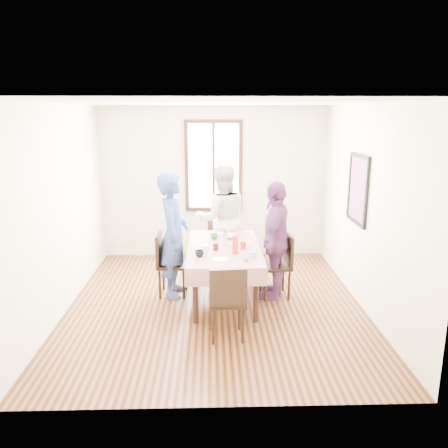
{
  "coord_description": "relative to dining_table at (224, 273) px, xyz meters",
  "views": [
    {
      "loc": [
        -0.05,
        -5.8,
        2.58
      ],
      "look_at": [
        0.12,
        0.17,
        1.1
      ],
      "focal_mm": 36.22,
      "sensor_mm": 36.0,
      "label": 1
    }
  ],
  "objects": [
    {
      "name": "chair_far",
      "position": [
        0.0,
        1.16,
        0.08
      ],
      "size": [
        0.47,
        0.47,
        0.91
      ],
      "primitive_type": "cube",
      "rotation": [
        0.0,
        0.0,
        3.26
      ],
      "color": "black",
      "rests_on": "ground"
    },
    {
      "name": "person_left",
      "position": [
        -0.71,
        0.16,
        0.52
      ],
      "size": [
        0.47,
        0.68,
        1.78
      ],
      "primitive_type": "imported",
      "rotation": [
        0.0,
        0.0,
        1.51
      ],
      "color": "#304889",
      "rests_on": "ground"
    },
    {
      "name": "window_frame",
      "position": [
        -0.12,
        2.01,
        1.27
      ],
      "size": [
        1.02,
        0.06,
        1.62
      ],
      "primitive_type": "cube",
      "color": "black",
      "rests_on": "back_wall"
    },
    {
      "name": "serving_bowl",
      "position": [
        0.1,
        0.44,
        0.41
      ],
      "size": [
        0.26,
        0.26,
        0.05
      ],
      "primitive_type": "imported",
      "rotation": [
        0.0,
        0.0,
        0.22
      ],
      "color": "white",
      "rests_on": "tablecloth"
    },
    {
      "name": "plate_far",
      "position": [
        0.0,
        0.67,
        0.39
      ],
      "size": [
        0.2,
        0.2,
        0.01
      ],
      "primitive_type": "cylinder",
      "color": "white",
      "rests_on": "tablecloth"
    },
    {
      "name": "chair_left",
      "position": [
        -0.73,
        0.16,
        0.08
      ],
      "size": [
        0.44,
        0.44,
        0.91
      ],
      "primitive_type": "cube",
      "rotation": [
        0.0,
        0.0,
        -1.62
      ],
      "color": "black",
      "rests_on": "ground"
    },
    {
      "name": "butter_lid",
      "position": [
        0.36,
        -0.47,
        0.45
      ],
      "size": [
        0.12,
        0.12,
        0.01
      ],
      "primitive_type": "cylinder",
      "color": "blue",
      "rests_on": "butter_tub"
    },
    {
      "name": "jam_jar",
      "position": [
        -0.12,
        -0.17,
        0.44
      ],
      "size": [
        0.07,
        0.07,
        0.1
      ],
      "primitive_type": "cylinder",
      "color": "black",
      "rests_on": "tablecloth"
    },
    {
      "name": "ground",
      "position": [
        -0.12,
        -0.22,
        -0.38
      ],
      "size": [
        4.5,
        4.5,
        0.0
      ],
      "primitive_type": "plane",
      "color": "black",
      "rests_on": "ground"
    },
    {
      "name": "drinking_glass",
      "position": [
        -0.26,
        -0.28,
        0.44
      ],
      "size": [
        0.08,
        0.08,
        0.11
      ],
      "primitive_type": "cylinder",
      "color": "silver",
      "rests_on": "tablecloth"
    },
    {
      "name": "person_right",
      "position": [
        0.71,
        0.05,
        0.46
      ],
      "size": [
        0.68,
        1.06,
        1.67
      ],
      "primitive_type": "imported",
      "rotation": [
        0.0,
        0.0,
        -1.87
      ],
      "color": "#613066",
      "rests_on": "ground"
    },
    {
      "name": "window_pane",
      "position": [
        -0.12,
        2.02,
        1.27
      ],
      "size": [
        0.9,
        0.02,
        1.5
      ],
      "primitive_type": "cube",
      "color": "white",
      "rests_on": "back_wall"
    },
    {
      "name": "smartphone",
      "position": [
        0.27,
        -0.61,
        0.39
      ],
      "size": [
        0.06,
        0.12,
        0.01
      ],
      "primitive_type": "cube",
      "color": "black",
      "rests_on": "tablecloth"
    },
    {
      "name": "right_wall",
      "position": [
        1.88,
        -0.22,
        0.98
      ],
      "size": [
        0.0,
        4.5,
        4.5
      ],
      "primitive_type": "plane",
      "rotation": [
        1.57,
        0.0,
        -1.57
      ],
      "color": "beige",
      "rests_on": "ground"
    },
    {
      "name": "mug_flag",
      "position": [
        0.26,
        -0.11,
        0.43
      ],
      "size": [
        0.14,
        0.14,
        0.09
      ],
      "primitive_type": "imported",
      "rotation": [
        0.0,
        0.0,
        0.47
      ],
      "color": "red",
      "rests_on": "tablecloth"
    },
    {
      "name": "mug_black",
      "position": [
        -0.33,
        -0.44,
        0.43
      ],
      "size": [
        0.13,
        0.13,
        0.09
      ],
      "primitive_type": "imported",
      "rotation": [
        0.0,
        0.0,
        0.24
      ],
      "color": "black",
      "rests_on": "tablecloth"
    },
    {
      "name": "plate_right",
      "position": [
        0.28,
        0.13,
        0.39
      ],
      "size": [
        0.2,
        0.2,
        0.01
      ],
      "primitive_type": "cylinder",
      "color": "white",
      "rests_on": "tablecloth"
    },
    {
      "name": "art_poster",
      "position": [
        1.86,
        0.08,
        1.18
      ],
      "size": [
        0.04,
        0.76,
        0.96
      ],
      "primitive_type": "cube",
      "color": "red",
      "rests_on": "right_wall"
    },
    {
      "name": "butter_tub",
      "position": [
        0.36,
        -0.47,
        0.41
      ],
      "size": [
        0.11,
        0.11,
        0.05
      ],
      "primitive_type": "cylinder",
      "color": "white",
      "rests_on": "tablecloth"
    },
    {
      "name": "dining_table",
      "position": [
        0.0,
        0.0,
        0.0
      ],
      "size": [
        0.88,
        1.68,
        0.75
      ],
      "primitive_type": "cube",
      "color": "black",
      "rests_on": "ground"
    },
    {
      "name": "tablecloth",
      "position": [
        0.0,
        0.0,
        0.38
      ],
      "size": [
        1.0,
        1.8,
        0.01
      ],
      "primitive_type": "cube",
      "color": "#5D050F",
      "rests_on": "dining_table"
    },
    {
      "name": "juice_carton",
      "position": [
        0.14,
        -0.31,
        0.51
      ],
      "size": [
        0.08,
        0.08,
        0.24
      ],
      "primitive_type": "cube",
      "color": "red",
      "rests_on": "tablecloth"
    },
    {
      "name": "person_far",
      "position": [
        0.0,
        1.13,
        0.51
      ],
      "size": [
        0.92,
        0.75,
        1.78
      ],
      "primitive_type": "imported",
      "rotation": [
        0.0,
        0.0,
        3.23
      ],
      "color": "beige",
      "rests_on": "ground"
    },
    {
      "name": "chair_near",
      "position": [
        0.0,
        -1.16,
        0.08
      ],
      "size": [
        0.44,
        0.44,
        0.91
      ],
      "primitive_type": "cube",
      "rotation": [
        0.0,
        0.0,
        0.05
      ],
      "color": "black",
      "rests_on": "ground"
    },
    {
      "name": "plate_near",
      "position": [
        -0.04,
        -0.58,
        0.39
      ],
      "size": [
        0.2,
        0.2,
        0.01
      ],
      "primitive_type": "cylinder",
      "color": "white",
      "rests_on": "tablecloth"
    },
    {
      "name": "back_wall",
      "position": [
        -0.12,
        2.03,
        0.98
      ],
      "size": [
        4.0,
        0.0,
        4.0
      ],
      "primitive_type": "plane",
      "rotation": [
        1.57,
        0.0,
        0.0
      ],
      "color": "beige",
      "rests_on": "ground"
    },
    {
      "name": "mug_green",
      "position": [
        -0.13,
        0.4,
        0.43
      ],
      "size": [
        0.14,
        0.14,
        0.08
      ],
      "primitive_type": "imported",
      "rotation": [
        0.0,
        0.0,
        -0.51
      ],
      "color": "#0C7226",
      "rests_on": "tablecloth"
    },
    {
      "name": "flower_vase",
      "position": [
        0.01,
        0.05,
        0.46
      ],
      "size": [
        0.08,
        0.08,
        0.15
      ],
      "primitive_type": "cylinder",
      "color": "silver",
      "rests_on": "tablecloth"
    },
    {
      "name": "chair_right",
      "position": [
        0.73,
        0.05,
        0.08
      ],
      "size": [
        0.45,
        0.45,
        0.91
      ],
      "primitive_type": "cube",
      "rotation": [
        0.0,
        0.0,
        1.66
      ],
      "color": "black",
      "rests_on": "ground"
    },
    {
      "name": "flower_bunch",
      "position": [
        0.01,
        0.05,
        0.59
      ],
      "size": [
        0.09,
        0.09,
        0.1
      ],
      "primitive_type": null,
      "color": "yellow",
      "rests_on": "flower_vase"
    }
  ]
}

